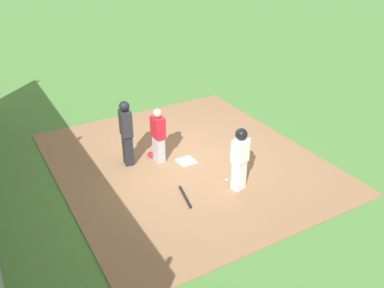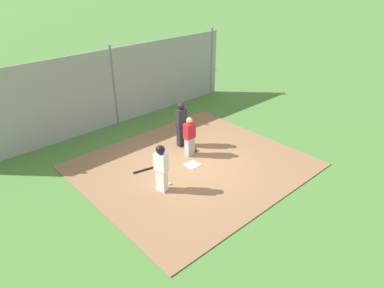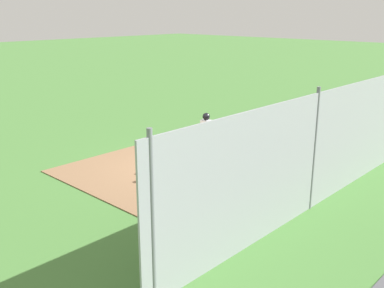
% 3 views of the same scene
% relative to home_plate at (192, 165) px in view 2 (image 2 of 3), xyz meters
% --- Properties ---
extents(ground_plane, '(140.00, 140.00, 0.00)m').
position_rel_home_plate_xyz_m(ground_plane, '(0.00, 0.00, -0.04)').
color(ground_plane, '#477A38').
extents(dirt_infield, '(7.20, 6.40, 0.03)m').
position_rel_home_plate_xyz_m(dirt_infield, '(0.00, 0.00, -0.03)').
color(dirt_infield, '#896647').
rests_on(dirt_infield, ground_plane).
extents(home_plate, '(0.46, 0.46, 0.02)m').
position_rel_home_plate_xyz_m(home_plate, '(0.00, 0.00, 0.00)').
color(home_plate, white).
rests_on(home_plate, dirt_infield).
extents(catcher, '(0.39, 0.27, 1.47)m').
position_rel_home_plate_xyz_m(catcher, '(-0.40, -0.59, 0.74)').
color(catcher, '#9E9EA3').
rests_on(catcher, dirt_infield).
extents(umpire, '(0.41, 0.30, 1.74)m').
position_rel_home_plate_xyz_m(umpire, '(-0.66, -1.34, 0.91)').
color(umpire, black).
rests_on(umpire, dirt_infield).
extents(runner, '(0.36, 0.44, 1.56)m').
position_rel_home_plate_xyz_m(runner, '(1.68, 0.46, 0.87)').
color(runner, silver).
rests_on(runner, dirt_infield).
extents(baseball_bat, '(0.84, 0.23, 0.06)m').
position_rel_home_plate_xyz_m(baseball_bat, '(1.41, -0.82, 0.02)').
color(baseball_bat, black).
rests_on(baseball_bat, dirt_infield).
extents(catcher_mask, '(0.24, 0.20, 0.12)m').
position_rel_home_plate_xyz_m(catcher_mask, '(-0.70, -0.68, 0.05)').
color(catcher_mask, '#B21923').
rests_on(catcher_mask, dirt_infield).
extents(baseball, '(0.07, 0.07, 0.07)m').
position_rel_home_plate_xyz_m(baseball, '(1.32, 0.39, 0.03)').
color(baseball, white).
rests_on(baseball, dirt_infield).
extents(backstop_fence, '(12.00, 0.10, 3.35)m').
position_rel_home_plate_xyz_m(backstop_fence, '(0.00, -4.82, 1.56)').
color(backstop_fence, '#93999E').
rests_on(backstop_fence, ground_plane).
extents(parking_lot, '(18.00, 5.20, 0.04)m').
position_rel_home_plate_xyz_m(parking_lot, '(0.00, -10.16, -0.02)').
color(parking_lot, '#515156').
rests_on(parking_lot, ground_plane).
extents(parked_car_blue, '(4.28, 2.05, 1.28)m').
position_rel_home_plate_xyz_m(parked_car_blue, '(-3.10, -10.33, 0.57)').
color(parked_car_blue, '#28428C').
rests_on(parked_car_blue, parking_lot).
extents(parked_car_red, '(4.34, 2.19, 1.28)m').
position_rel_home_plate_xyz_m(parked_car_red, '(0.05, -10.49, 0.57)').
color(parked_car_red, maroon).
rests_on(parked_car_red, parking_lot).
extents(parked_car_white, '(4.37, 2.27, 1.28)m').
position_rel_home_plate_xyz_m(parked_car_white, '(2.88, -10.47, 0.57)').
color(parked_car_white, silver).
rests_on(parked_car_white, parking_lot).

